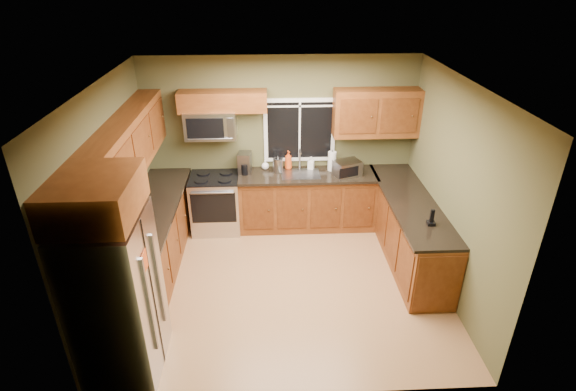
{
  "coord_description": "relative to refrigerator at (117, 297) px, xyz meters",
  "views": [
    {
      "loc": [
        -0.2,
        -4.89,
        3.86
      ],
      "look_at": [
        0.05,
        0.35,
        1.15
      ],
      "focal_mm": 28.0,
      "sensor_mm": 36.0,
      "label": 1
    }
  ],
  "objects": [
    {
      "name": "range",
      "position": [
        0.69,
        2.77,
        -0.43
      ],
      "size": [
        0.76,
        0.69,
        0.94
      ],
      "color": "#B7B7BC",
      "rests_on": "ground"
    },
    {
      "name": "back_wall",
      "position": [
        1.74,
        3.1,
        0.45
      ],
      "size": [
        4.2,
        0.0,
        4.2
      ],
      "primitive_type": "plane",
      "rotation": [
        1.57,
        0.0,
        0.0
      ],
      "color": "brown",
      "rests_on": "ground"
    },
    {
      "name": "cordless_phone",
      "position": [
        3.57,
        1.17,
        0.1
      ],
      "size": [
        0.1,
        0.1,
        0.21
      ],
      "color": "black",
      "rests_on": "countertop_peninsula"
    },
    {
      "name": "upper_cabinet_over_fridge",
      "position": [
        -0.0,
        0.0,
        1.13
      ],
      "size": [
        0.72,
        0.9,
        0.38
      ],
      "primitive_type": "cube",
      "color": "brown",
      "rests_on": "left_wall"
    },
    {
      "name": "paper_towel_roll",
      "position": [
        2.54,
        2.92,
        0.19
      ],
      "size": [
        0.14,
        0.14,
        0.34
      ],
      "color": "white",
      "rests_on": "countertop_back"
    },
    {
      "name": "countertop_back",
      "position": [
        2.15,
        2.78,
        0.02
      ],
      "size": [
        2.17,
        0.65,
        0.04
      ],
      "primitive_type": "cube",
      "color": "black",
      "rests_on": "base_cabinets_back"
    },
    {
      "name": "floor",
      "position": [
        1.74,
        1.3,
        -0.9
      ],
      "size": [
        4.2,
        4.2,
        0.0
      ],
      "primitive_type": "plane",
      "color": "#9D6D45",
      "rests_on": "ground"
    },
    {
      "name": "front_wall",
      "position": [
        1.74,
        -0.5,
        0.45
      ],
      "size": [
        4.2,
        0.0,
        4.2
      ],
      "primitive_type": "plane",
      "rotation": [
        -1.57,
        0.0,
        0.0
      ],
      "color": "brown",
      "rests_on": "ground"
    },
    {
      "name": "sink",
      "position": [
        2.04,
        2.79,
        0.05
      ],
      "size": [
        0.6,
        0.42,
        0.36
      ],
      "color": "slate",
      "rests_on": "countertop_back"
    },
    {
      "name": "refrigerator",
      "position": [
        0.0,
        0.0,
        0.0
      ],
      "size": [
        0.74,
        0.9,
        1.8
      ],
      "color": "#B7B7BC",
      "rests_on": "ground"
    },
    {
      "name": "microwave",
      "position": [
        0.69,
        2.91,
        0.83
      ],
      "size": [
        0.76,
        0.41,
        0.42
      ],
      "color": "#B7B7BC",
      "rests_on": "back_wall"
    },
    {
      "name": "base_cabinets_left",
      "position": [
        -0.06,
        1.78,
        -0.45
      ],
      "size": [
        0.6,
        2.65,
        0.9
      ],
      "primitive_type": "cube",
      "color": "brown",
      "rests_on": "ground"
    },
    {
      "name": "countertop_peninsula",
      "position": [
        3.51,
        1.85,
        0.02
      ],
      "size": [
        0.65,
        2.5,
        0.04
      ],
      "primitive_type": "cube",
      "color": "black",
      "rests_on": "base_cabinets_peninsula"
    },
    {
      "name": "window",
      "position": [
        2.04,
        3.08,
        0.65
      ],
      "size": [
        1.12,
        0.03,
        1.02
      ],
      "color": "white",
      "rests_on": "back_wall"
    },
    {
      "name": "coffee_maker",
      "position": [
        1.17,
        2.89,
        0.19
      ],
      "size": [
        0.22,
        0.28,
        0.32
      ],
      "color": "slate",
      "rests_on": "countertop_back"
    },
    {
      "name": "right_wall",
      "position": [
        3.84,
        1.3,
        0.45
      ],
      "size": [
        0.0,
        3.6,
        3.6
      ],
      "primitive_type": "plane",
      "rotation": [
        1.57,
        0.0,
        -1.57
      ],
      "color": "brown",
      "rests_on": "ground"
    },
    {
      "name": "base_cabinets_peninsula",
      "position": [
        3.54,
        1.84,
        -0.45
      ],
      "size": [
        0.6,
        2.52,
        0.9
      ],
      "color": "brown",
      "rests_on": "ground"
    },
    {
      "name": "upper_cabinets_left",
      "position": [
        -0.2,
        1.78,
        0.96
      ],
      "size": [
        0.33,
        2.65,
        0.72
      ],
      "primitive_type": "cube",
      "color": "brown",
      "rests_on": "left_wall"
    },
    {
      "name": "left_wall",
      "position": [
        -0.36,
        1.3,
        0.45
      ],
      "size": [
        0.0,
        3.6,
        3.6
      ],
      "primitive_type": "plane",
      "rotation": [
        1.57,
        0.0,
        1.57
      ],
      "color": "brown",
      "rests_on": "ground"
    },
    {
      "name": "soap_bottle_b",
      "position": [
        2.22,
        2.97,
        0.14
      ],
      "size": [
        0.12,
        0.12,
        0.2
      ],
      "primitive_type": "imported",
      "rotation": [
        0.0,
        0.0,
        -0.32
      ],
      "color": "white",
      "rests_on": "countertop_back"
    },
    {
      "name": "countertop_left",
      "position": [
        -0.04,
        1.78,
        0.02
      ],
      "size": [
        0.65,
        2.65,
        0.04
      ],
      "primitive_type": "cube",
      "color": "black",
      "rests_on": "base_cabinets_left"
    },
    {
      "name": "soap_bottle_a",
      "position": [
        1.86,
        3.0,
        0.19
      ],
      "size": [
        0.15,
        0.15,
        0.3
      ],
      "primitive_type": "imported",
      "rotation": [
        0.0,
        0.0,
        0.33
      ],
      "color": "#D74714",
      "rests_on": "countertop_back"
    },
    {
      "name": "ceiling",
      "position": [
        1.74,
        1.3,
        1.8
      ],
      "size": [
        4.2,
        4.2,
        0.0
      ],
      "primitive_type": "plane",
      "rotation": [
        3.14,
        0.0,
        0.0
      ],
      "color": "white",
      "rests_on": "back_wall"
    },
    {
      "name": "soap_bottle_c",
      "position": [
        1.49,
        3.0,
        0.12
      ],
      "size": [
        0.15,
        0.15,
        0.15
      ],
      "primitive_type": "imported",
      "rotation": [
        0.0,
        0.0,
        -0.36
      ],
      "color": "white",
      "rests_on": "countertop_back"
    },
    {
      "name": "toaster_oven",
      "position": [
        2.76,
        2.69,
        0.16
      ],
      "size": [
        0.46,
        0.42,
        0.24
      ],
      "color": "#B7B7BC",
      "rests_on": "countertop_back"
    },
    {
      "name": "kettle",
      "position": [
        1.69,
        2.87,
        0.17
      ],
      "size": [
        0.18,
        0.18,
        0.28
      ],
      "color": "#B7B7BC",
      "rests_on": "countertop_back"
    },
    {
      "name": "base_cabinets_back",
      "position": [
        2.15,
        2.8,
        -0.45
      ],
      "size": [
        2.17,
        0.6,
        0.9
      ],
      "primitive_type": "cube",
      "color": "brown",
      "rests_on": "ground"
    },
    {
      "name": "upper_cabinets_back_left",
      "position": [
        0.89,
        2.94,
        1.17
      ],
      "size": [
        1.3,
        0.33,
        0.3
      ],
      "primitive_type": "cube",
      "color": "brown",
      "rests_on": "back_wall"
    },
    {
      "name": "upper_cabinets_back_right",
      "position": [
        3.19,
        2.94,
        0.96
      ],
      "size": [
        1.3,
        0.33,
        0.72
      ],
      "primitive_type": "cube",
      "color": "brown",
      "rests_on": "back_wall"
    }
  ]
}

